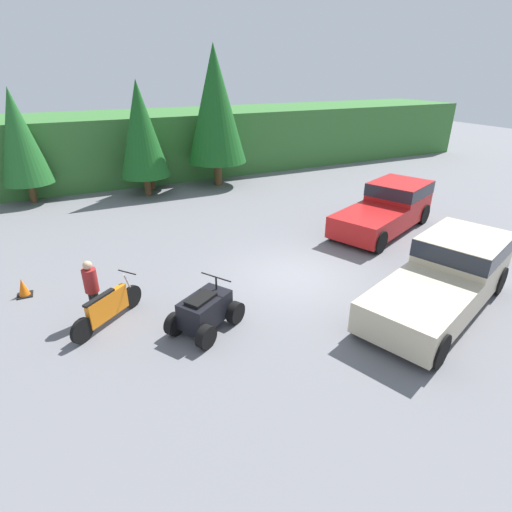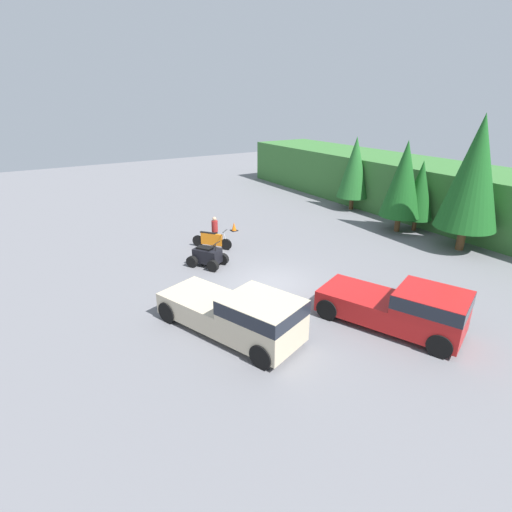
# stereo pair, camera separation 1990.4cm
# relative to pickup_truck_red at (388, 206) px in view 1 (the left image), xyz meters

# --- Properties ---
(ground_plane) EXTENTS (80.00, 80.00, 0.00)m
(ground_plane) POSITION_rel_pickup_truck_red_xyz_m (-5.70, -2.11, -0.94)
(ground_plane) COLOR slate
(hillside_backdrop) EXTENTS (44.00, 6.00, 3.68)m
(hillside_backdrop) POSITION_rel_pickup_truck_red_xyz_m (-5.70, 13.89, 0.90)
(hillside_backdrop) COLOR #387033
(hillside_backdrop) RESTS_ON ground_plane
(tree_left) EXTENTS (2.36, 2.36, 5.37)m
(tree_left) POSITION_rel_pickup_truck_red_xyz_m (-13.42, 10.46, 2.22)
(tree_left) COLOR brown
(tree_left) RESTS_ON ground_plane
(tree_mid_left) EXTENTS (2.49, 2.49, 5.66)m
(tree_mid_left) POSITION_rel_pickup_truck_red_xyz_m (-7.98, 9.17, 2.39)
(tree_mid_left) COLOR brown
(tree_mid_left) RESTS_ON ground_plane
(tree_mid_right) EXTENTS (1.96, 1.96, 4.45)m
(tree_mid_right) POSITION_rel_pickup_truck_red_xyz_m (-7.51, 10.24, 1.68)
(tree_mid_right) COLOR brown
(tree_mid_right) RESTS_ON ground_plane
(tree_right) EXTENTS (3.22, 3.22, 7.31)m
(tree_right) POSITION_rel_pickup_truck_red_xyz_m (-3.88, 9.53, 3.36)
(tree_right) COLOR brown
(tree_right) RESTS_ON ground_plane
(pickup_truck_red) EXTENTS (5.59, 3.86, 1.78)m
(pickup_truck_red) POSITION_rel_pickup_truck_red_xyz_m (0.00, 0.00, 0.00)
(pickup_truck_red) COLOR red
(pickup_truck_red) RESTS_ON ground_plane
(pickup_truck_second) EXTENTS (5.96, 3.86, 1.78)m
(pickup_truck_second) POSITION_rel_pickup_truck_red_xyz_m (-2.74, -5.31, 0.00)
(pickup_truck_second) COLOR beige
(pickup_truck_second) RESTS_ON ground_plane
(dirt_bike) EXTENTS (1.95, 1.59, 1.13)m
(dirt_bike) POSITION_rel_pickup_truck_red_xyz_m (-11.42, -2.26, -0.47)
(dirt_bike) COLOR black
(dirt_bike) RESTS_ON ground_plane
(quad_atv) EXTENTS (2.18, 1.99, 1.28)m
(quad_atv) POSITION_rel_pickup_truck_red_xyz_m (-9.22, -3.56, -0.44)
(quad_atv) COLOR black
(quad_atv) RESTS_ON ground_plane
(rider_person) EXTENTS (0.46, 0.46, 1.72)m
(rider_person) POSITION_rel_pickup_truck_red_xyz_m (-11.70, -1.91, -0.01)
(rider_person) COLOR black
(rider_person) RESTS_ON ground_plane
(traffic_cone) EXTENTS (0.42, 0.42, 0.55)m
(traffic_cone) POSITION_rel_pickup_truck_red_xyz_m (-13.51, 0.32, -0.69)
(traffic_cone) COLOR black
(traffic_cone) RESTS_ON ground_plane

